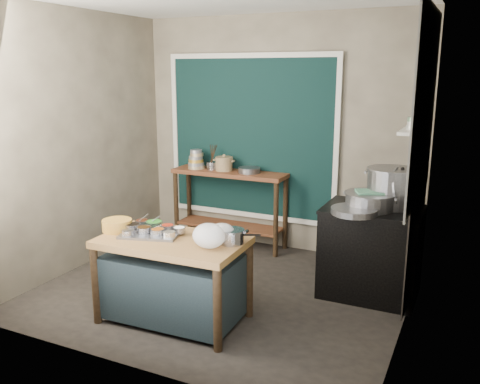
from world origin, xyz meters
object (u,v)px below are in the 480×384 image
at_px(saucepan, 232,236).
at_px(steamer, 370,201).
at_px(stock_pot, 391,187).
at_px(utensil_cup, 213,166).
at_px(back_counter, 230,208).
at_px(yellow_basin, 117,225).
at_px(stove_block, 371,253).
at_px(prep_table, 173,280).
at_px(ceramic_crock, 224,165).
at_px(condiment_tray, 151,233).

relative_size(saucepan, steamer, 0.45).
bearing_deg(stock_pot, utensil_cup, 164.65).
relative_size(back_counter, yellow_basin, 5.45).
distance_m(utensil_cup, steamer, 2.25).
bearing_deg(utensil_cup, steamer, -20.81).
xyz_separation_m(stove_block, saucepan, (-0.94, -1.16, 0.39)).
relative_size(stock_pot, steamer, 0.98).
bearing_deg(prep_table, ceramic_crock, 102.77).
bearing_deg(back_counter, condiment_tray, -83.65).
height_order(yellow_basin, steamer, steamer).
height_order(prep_table, yellow_basin, yellow_basin).
bearing_deg(stove_block, utensil_cup, 160.89).
bearing_deg(prep_table, stock_pot, 39.70).
distance_m(back_counter, steamer, 2.09).
distance_m(condiment_tray, saucepan, 0.75).
bearing_deg(steamer, stove_block, 63.31).
distance_m(stove_block, utensil_cup, 2.33).
relative_size(condiment_tray, stock_pot, 1.04).
distance_m(back_counter, stove_block, 2.04).
bearing_deg(back_counter, prep_table, -77.37).
xyz_separation_m(stove_block, ceramic_crock, (-1.97, 0.72, 0.60)).
bearing_deg(ceramic_crock, prep_table, -75.45).
height_order(condiment_tray, steamer, steamer).
relative_size(yellow_basin, saucepan, 1.21).
bearing_deg(stock_pot, steamer, -131.18).
bearing_deg(back_counter, ceramic_crock, -174.03).
relative_size(utensil_cup, ceramic_crock, 0.72).
height_order(utensil_cup, ceramic_crock, ceramic_crock).
height_order(condiment_tray, utensil_cup, utensil_cup).
distance_m(utensil_cup, stock_pot, 2.35).
bearing_deg(back_counter, stove_block, -21.02).
xyz_separation_m(yellow_basin, ceramic_crock, (0.05, 2.01, 0.22)).
relative_size(utensil_cup, steamer, 0.33).
distance_m(back_counter, saucepan, 2.15).
height_order(prep_table, condiment_tray, condiment_tray).
height_order(back_counter, yellow_basin, back_counter).
xyz_separation_m(yellow_basin, utensil_cup, (-0.11, 2.03, 0.20)).
xyz_separation_m(prep_table, ceramic_crock, (-0.52, 2.00, 0.65)).
height_order(back_counter, saucepan, back_counter).
xyz_separation_m(stove_block, condiment_tray, (-1.68, -1.25, 0.34)).
bearing_deg(back_counter, steamer, -22.91).
relative_size(stove_block, saucepan, 4.08).
height_order(saucepan, utensil_cup, utensil_cup).
height_order(stove_block, stock_pot, stock_pot).
bearing_deg(utensil_cup, stock_pot, -15.35).
xyz_separation_m(ceramic_crock, steamer, (1.94, -0.78, -0.07)).
height_order(stove_block, steamer, steamer).
relative_size(stove_block, steamer, 1.85).
xyz_separation_m(utensil_cup, stock_pot, (2.26, -0.62, 0.07)).
bearing_deg(yellow_basin, prep_table, 1.52).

